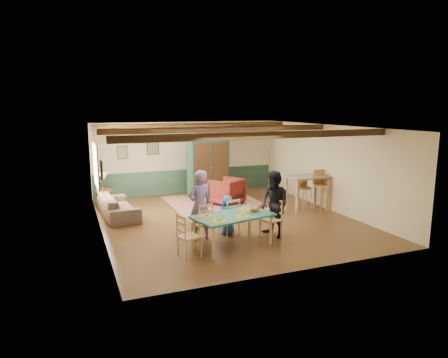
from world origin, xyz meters
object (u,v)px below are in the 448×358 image
object	(u,v)px
person_woman	(274,204)
armoire	(208,165)
dining_table	(233,231)
counter_table	(307,193)
dining_chair_far_left	(202,222)
person_man	(200,206)
end_table	(104,199)
bar_stool_right	(322,191)
cat	(255,209)
dining_chair_far_right	(229,217)
table_lamp	(103,181)
bar_stool_left	(305,192)
armchair	(227,191)
person_child	(227,215)
dining_chair_end_left	(189,236)
sofa	(118,206)
dining_chair_end_right	(271,219)

from	to	relation	value
person_woman	armoire	world-z (taller)	armoire
dining_table	counter_table	bearing A→B (deg)	32.86
dining_chair_far_left	person_man	size ratio (longest dim) A/B	0.55
end_table	bar_stool_right	size ratio (longest dim) A/B	0.47
cat	dining_chair_far_right	bearing A→B (deg)	100.37
table_lamp	bar_stool_left	size ratio (longest dim) A/B	0.50
armoire	armchair	distance (m)	1.63
dining_chair_far_right	armoire	world-z (taller)	armoire
dining_chair_far_left	person_child	distance (m)	0.82
dining_chair_end_left	cat	bearing A→B (deg)	-93.37
dining_chair_end_left	person_child	bearing A→B (deg)	-62.70
dining_chair_far_right	person_woman	size ratio (longest dim) A/B	0.58
bar_stool_left	armchair	bearing A→B (deg)	145.84
cat	end_table	size ratio (longest dim) A/B	0.61
armoire	bar_stool_left	distance (m)	3.76
person_child	counter_table	distance (m)	3.55
dining_chair_far_right	armoire	bearing A→B (deg)	-115.72
dining_chair_far_left	dining_chair_end_left	xyz separation A→B (m)	(-0.58, -0.89, 0.00)
person_man	armchair	bearing A→B (deg)	-134.87
dining_table	end_table	bearing A→B (deg)	116.87
dining_chair_far_left	dining_chair_end_left	distance (m)	1.06
dining_table	cat	distance (m)	0.74
person_man	counter_table	distance (m)	4.37
bar_stool_right	sofa	bearing A→B (deg)	162.31
bar_stool_right	table_lamp	bearing A→B (deg)	152.84
dining_table	bar_stool_right	size ratio (longest dim) A/B	1.44
person_man	end_table	bearing A→B (deg)	-78.61
dining_chair_far_right	counter_table	world-z (taller)	counter_table
dining_chair_far_right	dining_chair_end_right	size ratio (longest dim) A/B	1.00
dining_table	table_lamp	world-z (taller)	table_lamp
dining_chair_far_left	person_man	distance (m)	0.40
counter_table	sofa	bearing A→B (deg)	166.33
cat	dining_chair_end_left	bearing A→B (deg)	176.63
person_woman	armchair	distance (m)	3.63
table_lamp	armoire	bearing A→B (deg)	6.96
dining_chair_end_right	bar_stool_left	world-z (taller)	bar_stool_left
person_woman	bar_stool_right	xyz separation A→B (m)	(2.68, 1.76, -0.20)
person_man	bar_stool_left	xyz separation A→B (m)	(4.12, 1.72, -0.34)
dining_chair_far_left	person_child	xyz separation A→B (m)	(0.78, 0.26, 0.03)
person_woman	end_table	xyz separation A→B (m)	(-3.73, 4.62, -0.54)
dining_chair_far_left	armchair	distance (m)	3.82
end_table	person_child	bearing A→B (deg)	-56.09
dining_chair_far_right	cat	world-z (taller)	dining_chair_far_right
end_table	bar_stool_right	distance (m)	7.03
sofa	counter_table	size ratio (longest dim) A/B	1.68
dining_chair_end_right	person_child	size ratio (longest dim) A/B	0.95
dining_table	cat	xyz separation A→B (m)	(0.57, 0.03, 0.48)
dining_table	bar_stool_left	world-z (taller)	bar_stool_left
counter_table	armchair	bearing A→B (deg)	141.75
dining_chair_end_left	dining_chair_far_left	bearing A→B (deg)	-46.17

